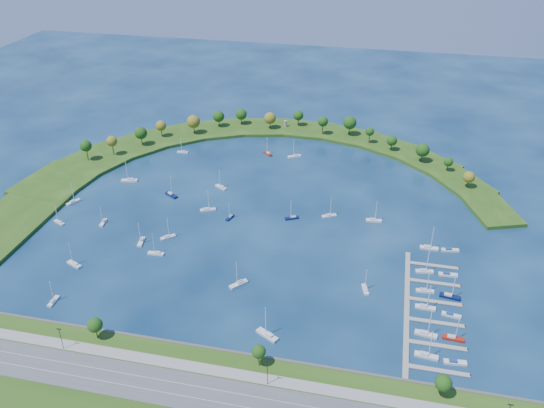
% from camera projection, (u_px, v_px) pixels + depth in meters
% --- Properties ---
extents(ground, '(700.00, 700.00, 0.00)m').
position_uv_depth(ground, '(261.00, 214.00, 302.18)').
color(ground, '#072140').
rests_on(ground, ground).
extents(south_shoreline, '(420.00, 43.10, 11.60)m').
position_uv_depth(south_shoreline, '(180.00, 388.00, 198.23)').
color(south_shoreline, '#274713').
rests_on(south_shoreline, ground).
extents(breakwater, '(286.74, 247.64, 2.00)m').
position_uv_depth(breakwater, '(207.00, 165.00, 351.36)').
color(breakwater, '#274713').
rests_on(breakwater, ground).
extents(breakwater_trees, '(238.79, 92.23, 13.81)m').
position_uv_depth(breakwater_trees, '(267.00, 129.00, 376.39)').
color(breakwater_trees, '#382314').
rests_on(breakwater_trees, breakwater).
extents(harbor_tower, '(2.60, 2.60, 4.43)m').
position_uv_depth(harbor_tower, '(285.00, 124.00, 401.10)').
color(harbor_tower, gray).
rests_on(harbor_tower, breakwater).
extents(dock_system, '(24.28, 82.00, 1.60)m').
position_uv_depth(dock_system, '(425.00, 310.00, 234.69)').
color(dock_system, gray).
rests_on(dock_system, ground).
extents(moored_boat_0, '(7.22, 6.82, 11.41)m').
position_uv_depth(moored_boat_0, '(268.00, 153.00, 366.64)').
color(moored_boat_0, maroon).
rests_on(moored_boat_0, ground).
extents(moored_boat_1, '(5.79, 8.30, 12.01)m').
position_uv_depth(moored_boat_1, '(73.00, 201.00, 311.94)').
color(moored_boat_1, silver).
rests_on(moored_boat_1, ground).
extents(moored_boat_2, '(7.69, 8.35, 13.06)m').
position_uv_depth(moored_boat_2, '(239.00, 283.00, 249.15)').
color(moored_boat_2, silver).
rests_on(moored_boat_2, ground).
extents(moored_boat_3, '(8.02, 5.99, 11.75)m').
position_uv_depth(moored_boat_3, '(221.00, 187.00, 326.86)').
color(moored_boat_3, silver).
rests_on(moored_boat_3, ground).
extents(moored_boat_4, '(3.42, 6.67, 9.44)m').
position_uv_depth(moored_boat_4, '(230.00, 217.00, 297.95)').
color(moored_boat_4, '#0A133E').
rests_on(moored_boat_4, ground).
extents(moored_boat_5, '(8.60, 5.66, 12.33)m').
position_uv_depth(moored_boat_5, '(208.00, 209.00, 304.69)').
color(moored_boat_5, silver).
rests_on(moored_boat_5, ground).
extents(moored_boat_6, '(2.88, 7.45, 10.67)m').
position_uv_depth(moored_boat_6, '(103.00, 222.00, 293.57)').
color(moored_boat_6, silver).
rests_on(moored_boat_6, ground).
extents(moored_boat_7, '(7.97, 5.74, 11.59)m').
position_uv_depth(moored_boat_7, '(329.00, 215.00, 299.31)').
color(moored_boat_7, silver).
rests_on(moored_boat_7, ground).
extents(moored_boat_8, '(9.90, 7.23, 14.44)m').
position_uv_depth(moored_boat_8, '(267.00, 335.00, 221.34)').
color(moored_boat_8, silver).
rests_on(moored_boat_8, ground).
extents(moored_boat_9, '(8.40, 3.12, 12.07)m').
position_uv_depth(moored_boat_9, '(374.00, 220.00, 295.30)').
color(moored_boat_9, silver).
rests_on(moored_boat_9, ground).
extents(moored_boat_10, '(8.73, 6.65, 12.85)m').
position_uv_depth(moored_boat_10, '(171.00, 194.00, 318.78)').
color(moored_boat_10, '#0A133E').
rests_on(moored_boat_10, ground).
extents(moored_boat_11, '(7.62, 5.26, 11.00)m').
position_uv_depth(moored_boat_11, '(292.00, 217.00, 297.51)').
color(moored_boat_11, '#0A133E').
rests_on(moored_boat_11, ground).
extents(moored_boat_12, '(7.20, 4.72, 10.32)m').
position_uv_depth(moored_boat_12, '(59.00, 222.00, 293.71)').
color(moored_boat_12, silver).
rests_on(moored_boat_12, ground).
extents(moored_boat_13, '(7.37, 2.75, 10.59)m').
position_uv_depth(moored_boat_13, '(183.00, 152.00, 368.38)').
color(moored_boat_13, silver).
rests_on(moored_boat_13, ground).
extents(moored_boat_14, '(8.08, 2.62, 11.73)m').
position_uv_depth(moored_boat_14, '(156.00, 253.00, 269.42)').
color(moored_boat_14, silver).
rests_on(moored_boat_14, ground).
extents(moored_boat_15, '(8.50, 5.48, 12.16)m').
position_uv_depth(moored_boat_15, '(74.00, 264.00, 261.87)').
color(moored_boat_15, silver).
rests_on(moored_boat_15, ground).
extents(moored_boat_16, '(3.99, 7.63, 10.81)m').
position_uv_depth(moored_boat_16, '(365.00, 289.00, 246.00)').
color(moored_boat_16, silver).
rests_on(moored_boat_16, ground).
extents(moored_boat_17, '(9.86, 4.71, 13.98)m').
position_uv_depth(moored_boat_17, '(129.00, 180.00, 333.88)').
color(moored_boat_17, silver).
rests_on(moored_boat_17, ground).
extents(moored_boat_18, '(3.59, 8.34, 11.87)m').
position_uv_depth(moored_boat_18, '(141.00, 241.00, 278.04)').
color(moored_boat_18, silver).
rests_on(moored_boat_18, ground).
extents(moored_boat_19, '(8.81, 6.37, 12.82)m').
position_uv_depth(moored_boat_19, '(295.00, 156.00, 362.69)').
color(moored_boat_19, silver).
rests_on(moored_boat_19, ground).
extents(moored_boat_20, '(2.13, 7.22, 10.57)m').
position_uv_depth(moored_boat_20, '(53.00, 301.00, 239.20)').
color(moored_boat_20, silver).
rests_on(moored_boat_20, ground).
extents(moored_boat_21, '(7.15, 6.84, 11.37)m').
position_uv_depth(moored_boat_21, '(168.00, 237.00, 281.59)').
color(moored_boat_21, silver).
rests_on(moored_boat_21, ground).
extents(docked_boat_0, '(9.09, 3.40, 13.05)m').
position_uv_depth(docked_boat_0, '(426.00, 355.00, 211.89)').
color(docked_boat_0, silver).
rests_on(docked_boat_0, ground).
extents(docked_boat_1, '(8.63, 3.13, 1.72)m').
position_uv_depth(docked_boat_1, '(455.00, 362.00, 209.20)').
color(docked_boat_1, silver).
rests_on(docked_boat_1, ground).
extents(docked_boat_2, '(9.12, 3.85, 13.00)m').
position_uv_depth(docked_boat_2, '(426.00, 333.00, 221.90)').
color(docked_boat_2, silver).
rests_on(docked_boat_2, ground).
extents(docked_boat_3, '(8.54, 2.89, 12.35)m').
position_uv_depth(docked_boat_3, '(453.00, 338.00, 219.96)').
color(docked_boat_3, maroon).
rests_on(docked_boat_3, ground).
extents(docked_boat_4, '(8.57, 2.66, 12.49)m').
position_uv_depth(docked_boat_4, '(425.00, 307.00, 235.65)').
color(docked_boat_4, silver).
rests_on(docked_boat_4, ground).
extents(docked_boat_5, '(8.14, 3.43, 1.61)m').
position_uv_depth(docked_boat_5, '(451.00, 315.00, 231.74)').
color(docked_boat_5, silver).
rests_on(docked_boat_5, ground).
extents(docked_boat_6, '(7.98, 2.87, 11.50)m').
position_uv_depth(docked_boat_6, '(425.00, 290.00, 245.15)').
color(docked_boat_6, silver).
rests_on(docked_boat_6, ground).
extents(docked_boat_7, '(9.12, 3.67, 13.04)m').
position_uv_depth(docked_boat_7, '(450.00, 296.00, 241.77)').
color(docked_boat_7, '#0A133E').
rests_on(docked_boat_7, ground).
extents(docked_boat_8, '(8.37, 3.46, 11.94)m').
position_uv_depth(docked_boat_8, '(424.00, 271.00, 257.21)').
color(docked_boat_8, silver).
rests_on(docked_boat_8, ground).
extents(docked_boat_9, '(8.64, 3.04, 1.73)m').
position_uv_depth(docked_boat_9, '(448.00, 274.00, 255.25)').
color(docked_boat_9, silver).
rests_on(docked_boat_9, ground).
extents(docked_boat_10, '(8.83, 2.47, 12.98)m').
position_uv_depth(docked_boat_10, '(429.00, 247.00, 273.35)').
color(docked_boat_10, silver).
rests_on(docked_boat_10, ground).
extents(docked_boat_11, '(8.59, 3.59, 1.70)m').
position_uv_depth(docked_boat_11, '(450.00, 250.00, 272.02)').
color(docked_boat_11, silver).
rests_on(docked_boat_11, ground).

